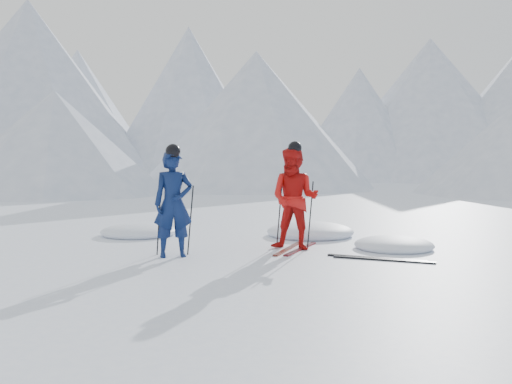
{
  "coord_description": "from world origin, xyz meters",
  "views": [
    {
      "loc": [
        -1.02,
        -9.66,
        1.63
      ],
      "look_at": [
        -1.87,
        0.5,
        1.1
      ],
      "focal_mm": 38.0,
      "sensor_mm": 36.0,
      "label": 1
    }
  ],
  "objects": [
    {
      "name": "skier_red",
      "position": [
        -1.14,
        0.6,
        0.97
      ],
      "size": [
        1.12,
        0.98,
        1.95
      ],
      "primitive_type": "imported",
      "rotation": [
        0.0,
        0.0,
        -0.29
      ],
      "color": "red",
      "rests_on": "ground"
    },
    {
      "name": "ski_worn_left",
      "position": [
        -1.26,
        0.6,
        0.01
      ],
      "size": [
        0.51,
        1.67,
        0.03
      ],
      "primitive_type": "cube",
      "rotation": [
        0.0,
        0.0,
        -0.25
      ],
      "color": "black",
      "rests_on": "ground"
    },
    {
      "name": "pole_red_left",
      "position": [
        -1.44,
        0.85,
        0.65
      ],
      "size": [
        0.13,
        0.1,
        1.3
      ],
      "primitive_type": "cylinder",
      "rotation": [
        0.06,
        0.08,
        0.0
      ],
      "color": "black",
      "rests_on": "ground"
    },
    {
      "name": "skier_blue",
      "position": [
        -3.25,
        -0.37,
        0.94
      ],
      "size": [
        0.8,
        0.66,
        1.87
      ],
      "primitive_type": "imported",
      "rotation": [
        0.0,
        0.0,
        0.37
      ],
      "color": "#0B1B47",
      "rests_on": "ground"
    },
    {
      "name": "ski_loose_a",
      "position": [
        0.27,
        -0.31,
        0.01
      ],
      "size": [
        1.64,
        0.64,
        0.03
      ],
      "primitive_type": "cube",
      "rotation": [
        0.0,
        0.0,
        1.24
      ],
      "color": "black",
      "rests_on": "ground"
    },
    {
      "name": "pole_red_right",
      "position": [
        -0.84,
        0.75,
        0.65
      ],
      "size": [
        0.13,
        0.09,
        1.3
      ],
      "primitive_type": "cylinder",
      "rotation": [
        -0.05,
        0.08,
        0.0
      ],
      "color": "black",
      "rests_on": "ground"
    },
    {
      "name": "ski_loose_b",
      "position": [
        0.37,
        -0.46,
        0.01
      ],
      "size": [
        1.65,
        0.58,
        0.03
      ],
      "primitive_type": "cube",
      "rotation": [
        0.0,
        0.0,
        1.27
      ],
      "color": "black",
      "rests_on": "ground"
    },
    {
      "name": "pole_blue_left",
      "position": [
        -3.55,
        -0.22,
        0.62
      ],
      "size": [
        0.12,
        0.09,
        1.24
      ],
      "primitive_type": "cylinder",
      "rotation": [
        0.05,
        0.08,
        0.0
      ],
      "color": "black",
      "rests_on": "ground"
    },
    {
      "name": "ground",
      "position": [
        0.0,
        0.0,
        0.0
      ],
      "size": [
        160.0,
        160.0,
        0.0
      ],
      "primitive_type": "plane",
      "color": "white",
      "rests_on": "ground"
    },
    {
      "name": "mountain_range",
      "position": [
        5.71,
        35.31,
        6.72
      ],
      "size": [
        106.15,
        62.94,
        15.53
      ],
      "color": "#B2BCD1",
      "rests_on": "ground"
    },
    {
      "name": "pole_blue_right",
      "position": [
        -3.0,
        -0.12,
        0.62
      ],
      "size": [
        0.12,
        0.07,
        1.24
      ],
      "primitive_type": "cylinder",
      "rotation": [
        -0.04,
        0.08,
        0.0
      ],
      "color": "black",
      "rests_on": "ground"
    },
    {
      "name": "ski_worn_right",
      "position": [
        -1.02,
        0.6,
        0.01
      ],
      "size": [
        0.62,
        1.64,
        0.03
      ],
      "primitive_type": "cube",
      "rotation": [
        0.0,
        0.0,
        -0.32
      ],
      "color": "black",
      "rests_on": "ground"
    },
    {
      "name": "snow_lumps",
      "position": [
        -1.7,
        2.14,
        0.0
      ],
      "size": [
        7.08,
        3.48,
        0.43
      ],
      "color": "white",
      "rests_on": "ground"
    }
  ]
}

